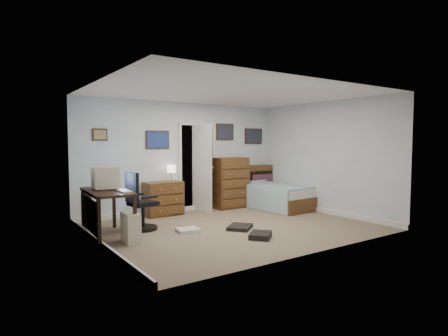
# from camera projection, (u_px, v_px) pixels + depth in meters

# --- Properties ---
(floor) EXTENTS (5.00, 4.00, 0.02)m
(floor) POSITION_uv_depth(u_px,v_px,m) (234.00, 227.00, 7.06)
(floor) COLOR #846F5B
(floor) RESTS_ON ground
(computer_desk) EXTENTS (0.72, 1.41, 0.79)m
(computer_desk) POSITION_uv_depth(u_px,v_px,m) (101.00, 202.00, 6.23)
(computer_desk) COLOR black
(computer_desk) RESTS_ON floor
(crt_monitor) EXTENTS (0.43, 0.41, 0.38)m
(crt_monitor) POSITION_uv_depth(u_px,v_px,m) (105.00, 178.00, 6.39)
(crt_monitor) COLOR beige
(crt_monitor) RESTS_ON computer_desk
(keyboard) EXTENTS (0.19, 0.43, 0.03)m
(keyboard) POSITION_uv_depth(u_px,v_px,m) (125.00, 191.00, 6.08)
(keyboard) COLOR beige
(keyboard) RESTS_ON computer_desk
(pc_tower) EXTENTS (0.24, 0.46, 0.48)m
(pc_tower) POSITION_uv_depth(u_px,v_px,m) (131.00, 228.00, 5.96)
(pc_tower) COLOR beige
(pc_tower) RESTS_ON floor
(office_chair) EXTENTS (0.59, 0.59, 1.06)m
(office_chair) POSITION_uv_depth(u_px,v_px,m) (140.00, 208.00, 6.77)
(office_chair) COLOR black
(office_chair) RESTS_ON floor
(media_stack) EXTENTS (0.14, 0.14, 0.70)m
(media_stack) POSITION_uv_depth(u_px,v_px,m) (87.00, 210.00, 6.92)
(media_stack) COLOR maroon
(media_stack) RESTS_ON floor
(low_dresser) EXTENTS (0.85, 0.46, 0.74)m
(low_dresser) POSITION_uv_depth(u_px,v_px,m) (163.00, 199.00, 8.15)
(low_dresser) COLOR brown
(low_dresser) RESTS_ON floor
(table_lamp) EXTENTS (0.19, 0.19, 0.36)m
(table_lamp) POSITION_uv_depth(u_px,v_px,m) (171.00, 169.00, 8.22)
(table_lamp) COLOR gold
(table_lamp) RESTS_ON low_dresser
(doorway) EXTENTS (0.96, 1.12, 2.05)m
(doorway) POSITION_uv_depth(u_px,v_px,m) (191.00, 167.00, 9.06)
(doorway) COLOR black
(doorway) RESTS_ON floor
(tall_dresser) EXTENTS (0.83, 0.49, 1.22)m
(tall_dresser) POSITION_uv_depth(u_px,v_px,m) (230.00, 183.00, 9.10)
(tall_dresser) COLOR brown
(tall_dresser) RESTS_ON floor
(headboard_bookcase) EXTENTS (1.13, 0.34, 1.00)m
(headboard_bookcase) POSITION_uv_depth(u_px,v_px,m) (263.00, 183.00, 9.85)
(headboard_bookcase) COLOR brown
(headboard_bookcase) RESTS_ON floor
(bed) EXTENTS (1.13, 1.97, 0.63)m
(bed) POSITION_uv_depth(u_px,v_px,m) (274.00, 196.00, 9.07)
(bed) COLOR brown
(bed) RESTS_ON floor
(wall_posters) EXTENTS (4.38, 0.04, 0.60)m
(wall_posters) POSITION_uv_depth(u_px,v_px,m) (205.00, 136.00, 8.89)
(wall_posters) COLOR #331E11
(wall_posters) RESTS_ON floor
(floor_clutter) EXTENTS (1.42, 1.54, 0.09)m
(floor_clutter) POSITION_uv_depth(u_px,v_px,m) (236.00, 231.00, 6.60)
(floor_clutter) COLOR black
(floor_clutter) RESTS_ON floor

